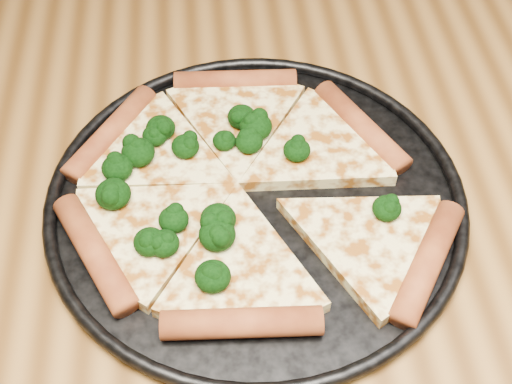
{
  "coord_description": "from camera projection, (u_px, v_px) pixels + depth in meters",
  "views": [
    {
      "loc": [
        -0.13,
        -0.32,
        1.21
      ],
      "look_at": [
        -0.09,
        0.05,
        0.77
      ],
      "focal_mm": 48.21,
      "sensor_mm": 36.0,
      "label": 1
    }
  ],
  "objects": [
    {
      "name": "pizza_pan",
      "position": [
        256.0,
        198.0,
        0.59
      ],
      "size": [
        0.36,
        0.36,
        0.02
      ],
      "color": "black",
      "rests_on": "dining_table"
    },
    {
      "name": "pizza",
      "position": [
        244.0,
        187.0,
        0.58
      ],
      "size": [
        0.34,
        0.3,
        0.02
      ],
      "rotation": [
        0.0,
        0.0,
        -0.06
      ],
      "color": "#FFEB9C",
      "rests_on": "pizza_pan"
    },
    {
      "name": "dining_table",
      "position": [
        358.0,
        299.0,
        0.64
      ],
      "size": [
        1.2,
        0.9,
        0.75
      ],
      "color": "olive",
      "rests_on": "ground"
    },
    {
      "name": "broccoli_florets",
      "position": [
        199.0,
        180.0,
        0.58
      ],
      "size": [
        0.25,
        0.2,
        0.02
      ],
      "color": "black",
      "rests_on": "pizza"
    }
  ]
}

